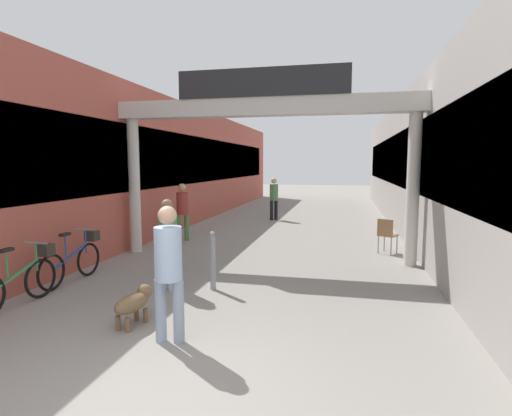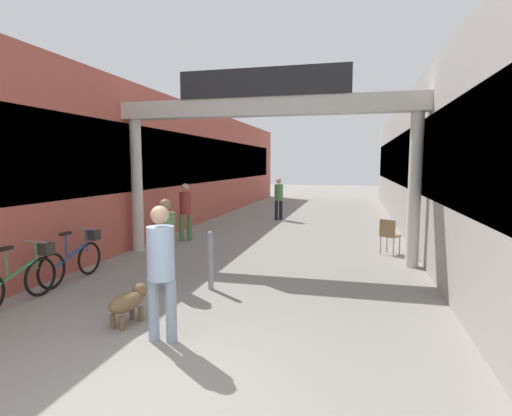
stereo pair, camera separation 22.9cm
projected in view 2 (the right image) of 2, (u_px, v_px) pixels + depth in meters
The scene contains 13 objects.
ground_plane at pixel (125, 402), 3.81m from camera, with size 80.00×80.00×0.00m, color gray.
storefront_left at pixel (164, 166), 15.39m from camera, with size 3.00×26.00×4.39m.
storefront_right at pixel (450, 166), 12.97m from camera, with size 3.00×26.00×4.39m.
arcade_sign_gateway at pixel (264, 125), 9.26m from camera, with size 7.40×0.47×4.42m.
pedestrian_with_dog at pixel (161, 264), 5.01m from camera, with size 0.39×0.36×1.75m.
pedestrian_companion at pixel (166, 238), 7.23m from camera, with size 0.48×0.48×1.64m.
pedestrian_carrying_crate at pixel (185, 208), 11.73m from camera, with size 0.48×0.48×1.69m.
pedestrian_elderly_walking at pixel (279, 196), 16.06m from camera, with size 0.48×0.48×1.70m.
dog_on_leash at pixel (129, 301), 5.65m from camera, with size 0.39×0.74×0.52m.
bicycle_green_nearest at pixel (20, 277), 6.45m from camera, with size 0.46×1.69×0.98m.
bicycle_blue_second at pixel (75, 258), 7.78m from camera, with size 0.46×1.69×0.98m.
bollard_post_metal at pixel (211, 260), 7.18m from camera, with size 0.10×0.10×1.07m.
cafe_chair_wood_nearer at pixel (389, 233), 9.93m from camera, with size 0.55×0.55×0.89m.
Camera 2 is at (2.08, -3.17, 2.26)m, focal length 28.00 mm.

